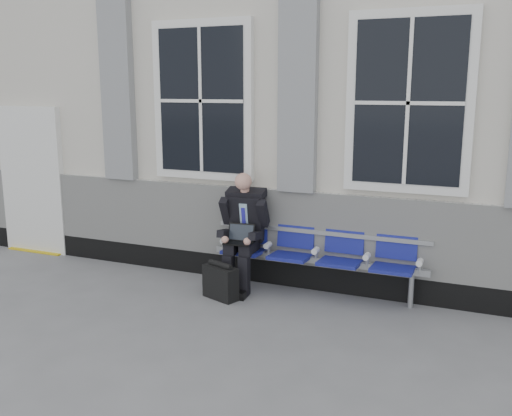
% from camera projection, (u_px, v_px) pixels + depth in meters
% --- Properties ---
extents(ground, '(70.00, 70.00, 0.00)m').
position_uv_depth(ground, '(336.00, 347.00, 5.40)').
color(ground, slate).
rests_on(ground, ground).
extents(station_building, '(14.40, 4.40, 4.49)m').
position_uv_depth(station_building, '(403.00, 101.00, 8.08)').
color(station_building, beige).
rests_on(station_building, ground).
extents(bench, '(2.60, 0.47, 0.91)m').
position_uv_depth(bench, '(317.00, 249.00, 6.70)').
color(bench, '#9EA0A3').
rests_on(bench, ground).
extents(businessman, '(0.59, 0.79, 1.42)m').
position_uv_depth(businessman, '(244.00, 226.00, 6.88)').
color(businessman, black).
rests_on(businessman, ground).
extents(briefcase, '(0.47, 0.32, 0.44)m').
position_uv_depth(briefcase, '(221.00, 282.00, 6.61)').
color(briefcase, black).
rests_on(briefcase, ground).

